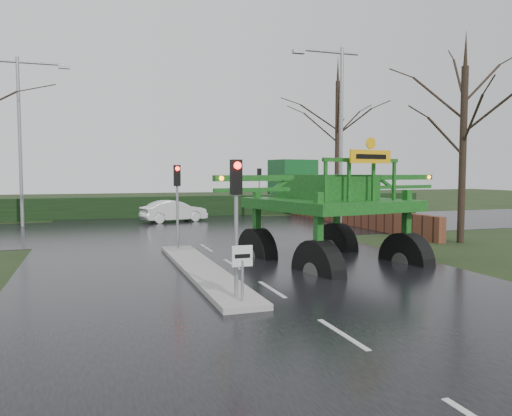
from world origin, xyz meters
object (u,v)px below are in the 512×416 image
object	(u,v)px
traffic_signal_near	(236,198)
crop_sprayer	(314,193)
keep_left_sign	(242,264)
white_sedan	(174,222)
traffic_signal_far	(259,182)
street_light_right	(336,122)
traffic_signal_mid	(177,188)
street_light_left_far	(25,126)

from	to	relation	value
traffic_signal_near	crop_sprayer	distance (m)	4.48
keep_left_sign	white_sedan	bearing A→B (deg)	85.03
keep_left_sign	traffic_signal_near	bearing A→B (deg)	90.00
traffic_signal_far	street_light_right	xyz separation A→B (m)	(1.69, -8.01, 3.40)
traffic_signal_far	street_light_right	bearing A→B (deg)	101.95
traffic_signal_mid	street_light_right	world-z (taller)	street_light_right
traffic_signal_mid	street_light_left_far	xyz separation A→B (m)	(-6.89, 12.51, 3.40)
traffic_signal_far	traffic_signal_near	bearing A→B (deg)	69.64
keep_left_sign	street_light_left_far	xyz separation A→B (m)	(-6.89, 21.50, 4.93)
street_light_right	white_sedan	xyz separation A→B (m)	(-7.63, 7.92, -5.99)
traffic_signal_near	street_light_left_far	world-z (taller)	street_light_left_far
crop_sprayer	traffic_signal_near	bearing A→B (deg)	-151.20
traffic_signal_near	crop_sprayer	size ratio (longest dim) A/B	0.37
street_light_left_far	traffic_signal_far	bearing A→B (deg)	0.03
traffic_signal_far	street_light_left_far	world-z (taller)	street_light_left_far
traffic_signal_near	white_sedan	distance (m)	21.17
street_light_left_far	white_sedan	distance (m)	10.61
traffic_signal_mid	street_light_right	size ratio (longest dim) A/B	0.35
street_light_right	street_light_left_far	world-z (taller)	same
keep_left_sign	street_light_left_far	distance (m)	23.11
white_sedan	keep_left_sign	bearing A→B (deg)	160.04
traffic_signal_far	street_light_right	world-z (taller)	street_light_right
traffic_signal_mid	traffic_signal_far	size ratio (longest dim) A/B	1.00
keep_left_sign	street_light_right	bearing A→B (deg)	54.88
traffic_signal_near	white_sedan	bearing A→B (deg)	84.92
street_light_left_far	crop_sprayer	xyz separation A→B (m)	(10.32, -18.12, -3.41)
crop_sprayer	traffic_signal_far	bearing A→B (deg)	65.10
white_sedan	street_light_right	bearing A→B (deg)	-151.03
traffic_signal_far	street_light_left_far	xyz separation A→B (m)	(-14.69, -0.01, 3.40)
traffic_signal_far	street_light_left_far	distance (m)	15.08
traffic_signal_near	street_light_right	size ratio (longest dim) A/B	0.35
traffic_signal_near	street_light_left_far	xyz separation A→B (m)	(-6.89, 21.01, 3.40)
traffic_signal_mid	crop_sprayer	xyz separation A→B (m)	(3.43, -5.61, -0.01)
traffic_signal_near	traffic_signal_far	size ratio (longest dim) A/B	1.00
street_light_left_far	keep_left_sign	bearing A→B (deg)	-72.22
traffic_signal_mid	crop_sprayer	distance (m)	6.57
keep_left_sign	street_light_right	world-z (taller)	street_light_right
street_light_left_far	white_sedan	world-z (taller)	street_light_left_far
street_light_right	street_light_left_far	distance (m)	18.24
traffic_signal_mid	white_sedan	xyz separation A→B (m)	(1.86, 12.42, -2.59)
street_light_right	traffic_signal_far	bearing A→B (deg)	101.95
keep_left_sign	crop_sprayer	distance (m)	5.05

